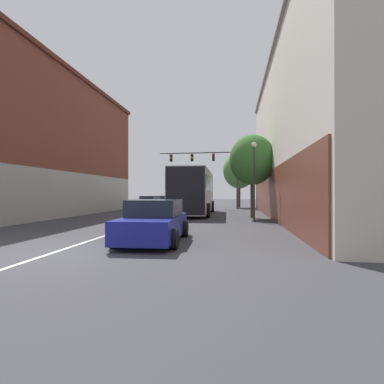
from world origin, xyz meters
The scene contains 12 objects.
ground_plane centered at (0.00, 0.00, 0.00)m, with size 160.00×160.00×0.00m, color #38383D.
lane_center_line centered at (0.00, 14.38, 0.00)m, with size 0.14×40.76×0.01m.
building_left_brick centered at (-10.76, 13.44, 5.44)m, with size 8.94×21.16×10.65m.
building_right_storefront centered at (11.86, 13.14, 5.57)m, with size 9.14×26.34×10.90m.
bus centered at (1.85, 15.96, 1.94)m, with size 3.10×10.08×3.45m.
hatchback_foreground centered at (2.29, 2.43, 0.69)m, with size 2.19×4.33×1.45m.
parked_car_left_near centered at (-4.38, 30.73, 0.65)m, with size 2.38×4.79×1.37m.
parked_car_left_mid centered at (-3.82, 23.40, 0.68)m, with size 2.13×4.74×1.40m.
traffic_signal_gantry centered at (2.49, 24.75, 4.80)m, with size 8.62×0.36×6.41m.
street_lamp centered at (6.20, 10.16, 2.65)m, with size 0.31×0.31×4.68m.
street_tree_near centered at (6.28, 13.00, 3.94)m, with size 3.10×2.79×5.67m.
street_tree_far centered at (5.65, 27.95, 4.34)m, with size 3.80×3.42×6.44m.
Camera 1 is at (5.05, -7.68, 1.68)m, focal length 28.00 mm.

